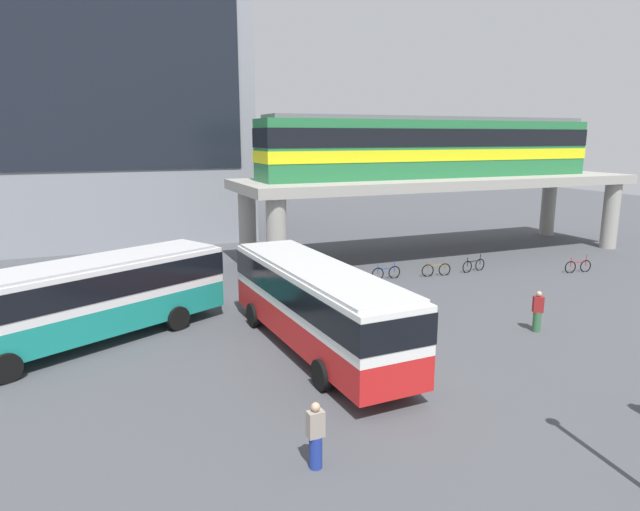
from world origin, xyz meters
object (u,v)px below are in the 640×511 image
Objects in this scene: train at (433,146)px; bicycle_red at (578,266)px; bicycle_brown at (436,270)px; pedestrian_waiting_near_stop at (316,437)px; bicycle_blue at (386,273)px; station_building at (75,101)px; bus_main at (316,299)px; bus_secondary at (88,294)px; bicycle_black at (474,265)px; pedestrian_at_kerb at (537,313)px.

train is 13.12× the size of bicycle_red.
pedestrian_waiting_near_stop reaches higher than bicycle_brown.
station_building is at bearing 127.26° from bicycle_blue.
bicycle_blue is at bearing 47.18° from bus_main.
bus_secondary is 6.18× the size of bicycle_brown.
bus_main is (-13.54, -12.86, -5.18)m from train.
pedestrian_waiting_near_stop is (-10.49, -15.18, 0.43)m from bicycle_blue.
bus_secondary is at bearing 152.70° from bus_main.
station_building reaches higher than train.
station_building is 1.03× the size of train.
bicycle_brown is 1.05× the size of pedestrian_waiting_near_stop.
bicycle_brown is 2.66m from bicycle_black.
station_building is 13.44× the size of bicycle_blue.
station_building is at bearing 89.89° from bus_secondary.
bicycle_blue is at bearing 15.53° from bus_secondary.
pedestrian_waiting_near_stop is at bearing -137.54° from bicycle_black.
bus_secondary is at bearing 113.86° from pedestrian_waiting_near_stop.
bicycle_black is (20.97, 3.85, -1.63)m from bus_secondary.
pedestrian_waiting_near_stop is (4.78, -35.25, -9.55)m from station_building.
bicycle_brown is (10.62, 7.76, -1.63)m from bus_main.
bicycle_blue is 18.45m from pedestrian_waiting_near_stop.
bicycle_blue is (15.27, -20.08, -9.98)m from station_building.
bicycle_black is (-0.26, -5.04, -6.81)m from train.
train is at bearing 87.04° from bicycle_black.
bicycle_blue is at bearing 171.06° from bicycle_brown.
pedestrian_at_kerb reaches higher than bicycle_red.
station_building reaches higher than bus_secondary.
bus_secondary is 6.14× the size of bicycle_blue.
bicycle_blue is at bearing 175.85° from bicycle_black.
bicycle_blue is 9.95m from pedestrian_at_kerb.
station_building is 13.53× the size of bicycle_black.
train is 13.15× the size of bicycle_black.
bus_secondary reaches higher than bicycle_black.
bicycle_black is at bearing 30.49° from bus_main.
station_building is 13.50× the size of bicycle_red.
bus_main is 19.56m from bicycle_red.
pedestrian_at_kerb is (16.77, -5.58, -1.19)m from bus_secondary.
pedestrian_at_kerb reaches higher than pedestrian_waiting_near_stop.
bicycle_red is at bearing 35.32° from pedestrian_at_kerb.
bus_main reaches higher than bicycle_blue.
bicycle_red is 1.00× the size of bicycle_blue.
bus_main is at bearing -164.34° from bicycle_red.
bus_main reaches higher than pedestrian_at_kerb.
bus_main is at bearing -136.47° from train.
train reaches higher than bicycle_brown.
bus_main reaches higher than bicycle_red.
pedestrian_at_kerb is at bearing -107.14° from train.
station_building is at bearing 143.91° from train.
bus_main is 9.30m from pedestrian_at_kerb.
bus_main reaches higher than pedestrian_waiting_near_stop.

